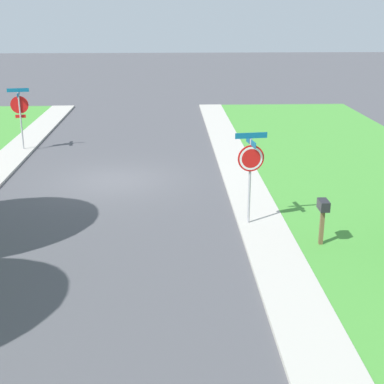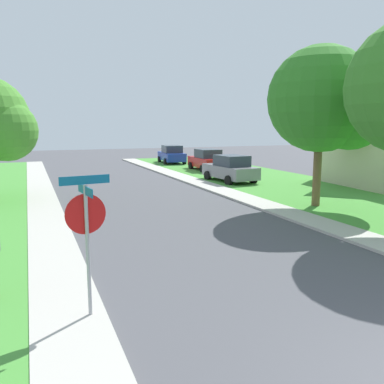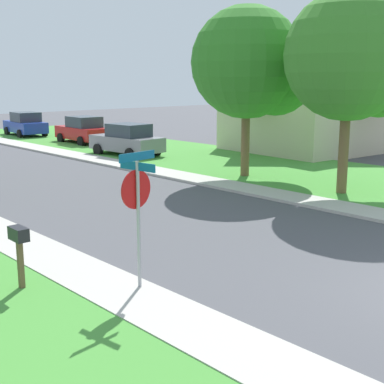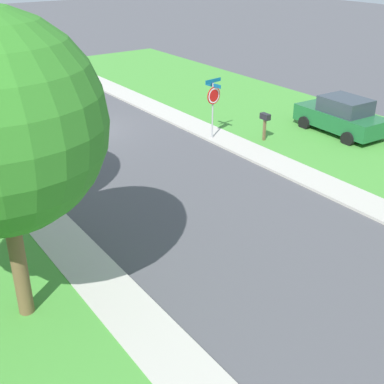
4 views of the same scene
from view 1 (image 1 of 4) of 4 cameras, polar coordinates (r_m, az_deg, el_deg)
ground_plane at (r=20.58m, az=-7.96°, el=1.17°), size 120.00×120.00×0.00m
stop_sign_near_corner at (r=25.39m, az=-17.32°, el=8.18°), size 0.91×0.91×2.77m
stop_sign_far_corner at (r=15.67m, az=6.05°, el=2.92°), size 0.91×0.91×2.77m
mailbox at (r=14.85m, az=13.34°, el=-1.93°), size 0.25×0.48×1.31m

